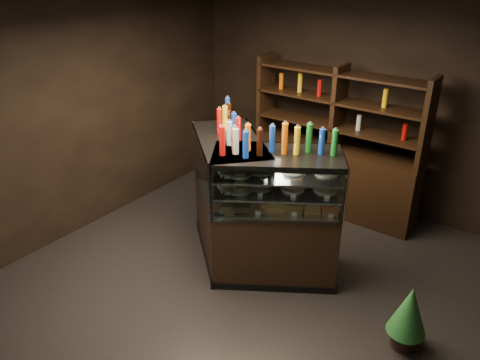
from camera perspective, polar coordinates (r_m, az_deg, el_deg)
name	(u,v)px	position (r m, az deg, el deg)	size (l,w,h in m)	color
ground	(254,286)	(5.16, 1.74, -12.76)	(5.00, 5.00, 0.00)	black
room_shell	(257,112)	(4.23, 2.08, 8.29)	(5.02, 5.02, 3.01)	black
display_case	(252,226)	(5.24, 1.44, -5.61)	(2.09, 1.39, 1.45)	black
food_display	(252,178)	(4.95, 1.47, 0.29)	(1.73, 0.93, 0.45)	#D9864D
bottles_top	(253,133)	(4.76, 1.60, 5.76)	(1.56, 0.79, 0.30)	#D8590A
potted_conifer	(410,309)	(4.49, 19.97, -14.60)	(0.34, 0.34, 0.73)	black
back_shelving	(333,168)	(6.45, 11.26, 1.42)	(2.30, 0.45, 2.00)	black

